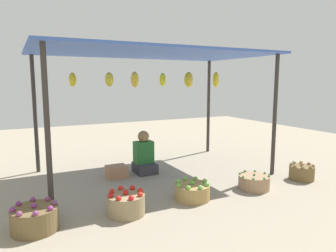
{
  "coord_description": "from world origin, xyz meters",
  "views": [
    {
      "loc": [
        -2.27,
        -5.07,
        1.68
      ],
      "look_at": [
        0.0,
        -0.58,
        0.95
      ],
      "focal_mm": 33.24,
      "sensor_mm": 36.0,
      "label": 1
    }
  ],
  "objects_px": {
    "basket_red_tomatoes": "(126,204)",
    "basket_potatoes": "(302,172)",
    "vendor_person": "(144,157)",
    "wooden_crate_near_vendor": "(117,172)",
    "basket_green_apples": "(192,191)",
    "basket_green_chilies": "(254,182)",
    "basket_purple_onions": "(35,219)"
  },
  "relations": [
    {
      "from": "vendor_person",
      "to": "basket_red_tomatoes",
      "type": "height_order",
      "value": "vendor_person"
    },
    {
      "from": "basket_green_chilies",
      "to": "basket_potatoes",
      "type": "bearing_deg",
      "value": -0.39
    },
    {
      "from": "vendor_person",
      "to": "basket_green_apples",
      "type": "xyz_separation_m",
      "value": [
        0.1,
        -1.54,
        -0.18
      ]
    },
    {
      "from": "basket_red_tomatoes",
      "to": "basket_green_apples",
      "type": "bearing_deg",
      "value": 3.26
    },
    {
      "from": "vendor_person",
      "to": "basket_green_chilies",
      "type": "height_order",
      "value": "vendor_person"
    },
    {
      "from": "basket_purple_onions",
      "to": "basket_potatoes",
      "type": "bearing_deg",
      "value": -0.98
    },
    {
      "from": "basket_purple_onions",
      "to": "basket_green_chilies",
      "type": "bearing_deg",
      "value": -1.18
    },
    {
      "from": "basket_purple_onions",
      "to": "basket_green_apples",
      "type": "relative_size",
      "value": 1.01
    },
    {
      "from": "basket_green_apples",
      "to": "vendor_person",
      "type": "bearing_deg",
      "value": 93.85
    },
    {
      "from": "vendor_person",
      "to": "basket_potatoes",
      "type": "height_order",
      "value": "vendor_person"
    },
    {
      "from": "basket_red_tomatoes",
      "to": "basket_green_apples",
      "type": "distance_m",
      "value": 1.01
    },
    {
      "from": "vendor_person",
      "to": "basket_potatoes",
      "type": "xyz_separation_m",
      "value": [
        2.25,
        -1.62,
        -0.17
      ]
    },
    {
      "from": "basket_red_tomatoes",
      "to": "wooden_crate_near_vendor",
      "type": "height_order",
      "value": "basket_red_tomatoes"
    },
    {
      "from": "basket_green_chilies",
      "to": "basket_red_tomatoes",
      "type": "bearing_deg",
      "value": 179.62
    },
    {
      "from": "basket_red_tomatoes",
      "to": "basket_green_apples",
      "type": "xyz_separation_m",
      "value": [
        1.01,
        0.06,
        -0.02
      ]
    },
    {
      "from": "basket_potatoes",
      "to": "wooden_crate_near_vendor",
      "type": "distance_m",
      "value": 3.21
    },
    {
      "from": "basket_purple_onions",
      "to": "basket_red_tomatoes",
      "type": "height_order",
      "value": "basket_purple_onions"
    },
    {
      "from": "basket_purple_onions",
      "to": "basket_green_chilies",
      "type": "height_order",
      "value": "basket_purple_onions"
    },
    {
      "from": "basket_green_apples",
      "to": "wooden_crate_near_vendor",
      "type": "relative_size",
      "value": 1.48
    },
    {
      "from": "vendor_person",
      "to": "basket_purple_onions",
      "type": "bearing_deg",
      "value": -141.94
    },
    {
      "from": "basket_purple_onions",
      "to": "wooden_crate_near_vendor",
      "type": "height_order",
      "value": "basket_purple_onions"
    },
    {
      "from": "basket_green_apples",
      "to": "wooden_crate_near_vendor",
      "type": "height_order",
      "value": "basket_green_apples"
    },
    {
      "from": "basket_green_chilies",
      "to": "basket_green_apples",
      "type": "bearing_deg",
      "value": 176.23
    },
    {
      "from": "basket_purple_onions",
      "to": "vendor_person",
      "type": "bearing_deg",
      "value": 38.06
    },
    {
      "from": "basket_red_tomatoes",
      "to": "basket_green_chilies",
      "type": "bearing_deg",
      "value": -0.38
    },
    {
      "from": "vendor_person",
      "to": "basket_potatoes",
      "type": "bearing_deg",
      "value": -35.65
    },
    {
      "from": "wooden_crate_near_vendor",
      "to": "basket_green_apples",
      "type": "bearing_deg",
      "value": -66.08
    },
    {
      "from": "basket_red_tomatoes",
      "to": "basket_potatoes",
      "type": "relative_size",
      "value": 1.17
    },
    {
      "from": "vendor_person",
      "to": "wooden_crate_near_vendor",
      "type": "height_order",
      "value": "vendor_person"
    },
    {
      "from": "vendor_person",
      "to": "basket_green_apples",
      "type": "relative_size",
      "value": 1.53
    },
    {
      "from": "vendor_person",
      "to": "wooden_crate_near_vendor",
      "type": "relative_size",
      "value": 2.27
    },
    {
      "from": "basket_purple_onions",
      "to": "basket_red_tomatoes",
      "type": "bearing_deg",
      "value": -2.74
    }
  ]
}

